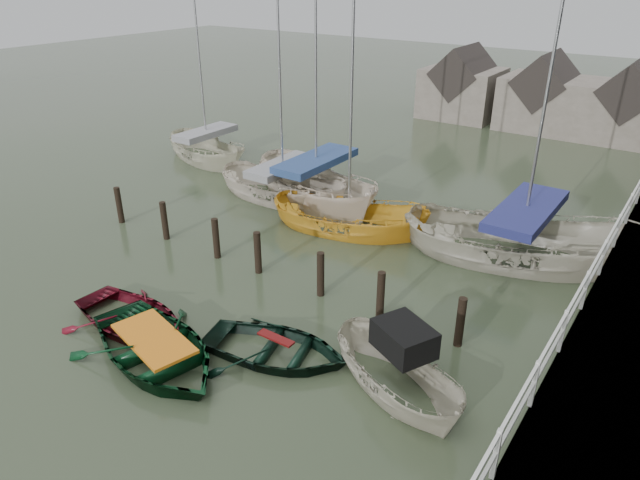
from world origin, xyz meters
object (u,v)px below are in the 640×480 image
Objects in this scene: sailboat_b at (316,199)px; sailboat_e at (208,159)px; rowboat_green at (157,362)px; sailboat_d at (519,258)px; sailboat_a at (283,198)px; rowboat_dkgreen at (277,357)px; rowboat_red at (134,327)px; motorboat at (397,387)px; sailboat_c at (348,229)px.

sailboat_e is (-7.48, 1.24, 0.00)m from sailboat_b.
rowboat_green is 11.91m from sailboat_d.
sailboat_a is 1.17× the size of sailboat_e.
rowboat_dkgreen is (2.30, 1.83, 0.00)m from rowboat_green.
rowboat_green is at bearing 113.74° from rowboat_dkgreen.
sailboat_e is at bearing 39.08° from rowboat_red.
sailboat_e is at bearing 68.61° from sailboat_d.
motorboat is (5.34, 2.45, 0.10)m from rowboat_green.
rowboat_dkgreen is 10.59m from sailboat_a.
rowboat_green is 9.25m from sailboat_c.
rowboat_red is 0.32× the size of sailboat_d.
sailboat_e is at bearing 36.09° from rowboat_dkgreen.
rowboat_dkgreen is 9.29m from sailboat_d.
sailboat_b is at bearing 29.03° from rowboat_green.
motorboat is at bearing -93.19° from rowboat_dkgreen.
sailboat_a is 1.04× the size of sailboat_c.
rowboat_red is at bearing -150.93° from sailboat_b.
rowboat_green is at bearing -122.57° from sailboat_e.
rowboat_green is at bearing 170.07° from sailboat_c.
rowboat_green is 0.48× the size of sailboat_e.
sailboat_b is at bearing 45.49° from sailboat_c.
rowboat_green is 0.38× the size of sailboat_b.
sailboat_e is at bearing 54.46° from rowboat_green.
sailboat_e is (-10.43, 12.21, 0.06)m from rowboat_green.
rowboat_green is 2.94m from rowboat_dkgreen.
sailboat_c reaches higher than motorboat.
sailboat_d is at bearing 23.69° from motorboat.
motorboat is 12.26m from sailboat_a.
sailboat_e is (-8.74, 11.57, 0.06)m from rowboat_red.
rowboat_dkgreen is 7.86m from sailboat_c.
sailboat_c is at bearing -104.73° from sailboat_a.
sailboat_a is at bearing -90.35° from sailboat_e.
rowboat_green is at bearing 140.17° from motorboat.
sailboat_b is (-8.30, 8.52, -0.04)m from motorboat.
rowboat_red reaches higher than rowboat_dkgreen.
sailboat_d is at bearing -89.59° from sailboat_c.
sailboat_b is (-2.96, 10.97, 0.06)m from rowboat_green.
rowboat_dkgreen is at bearing 143.87° from sailboat_d.
sailboat_e is (-15.77, 9.76, -0.04)m from motorboat.
sailboat_b is (-1.26, 10.33, 0.06)m from rowboat_red.
sailboat_d is at bearing -88.57° from sailboat_a.
rowboat_dkgreen is 0.39× the size of sailboat_e.
sailboat_b is (-5.26, 9.14, 0.06)m from rowboat_dkgreen.
motorboat is 0.41× the size of sailboat_c.
sailboat_e is (-12.74, 10.38, 0.06)m from rowboat_dkgreen.
rowboat_dkgreen is 0.35× the size of sailboat_c.
rowboat_dkgreen is at bearing -172.47° from sailboat_c.
sailboat_d is at bearing -14.10° from rowboat_green.
motorboat is (3.04, 0.62, 0.10)m from rowboat_dkgreen.
sailboat_d is (3.30, 8.68, 0.06)m from rowboat_dkgreen.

